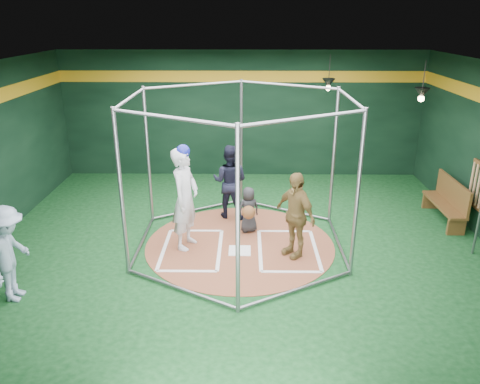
{
  "coord_description": "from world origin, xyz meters",
  "views": [
    {
      "loc": [
        0.12,
        -8.49,
        4.35
      ],
      "look_at": [
        0.0,
        0.1,
        1.1
      ],
      "focal_mm": 35.0,
      "sensor_mm": 36.0,
      "label": 1
    }
  ],
  "objects_px": {
    "batter_figure": "(185,198)",
    "visitor_leopard": "(295,215)",
    "umpire": "(230,182)",
    "dugout_bench": "(448,200)"
  },
  "relations": [
    {
      "from": "batter_figure",
      "to": "visitor_leopard",
      "type": "bearing_deg",
      "value": -9.1
    },
    {
      "from": "visitor_leopard",
      "to": "dugout_bench",
      "type": "bearing_deg",
      "value": 77.39
    },
    {
      "from": "batter_figure",
      "to": "visitor_leopard",
      "type": "xyz_separation_m",
      "value": [
        2.1,
        -0.34,
        -0.2
      ]
    },
    {
      "from": "umpire",
      "to": "dugout_bench",
      "type": "relative_size",
      "value": 1.02
    },
    {
      "from": "umpire",
      "to": "batter_figure",
      "type": "bearing_deg",
      "value": 76.26
    },
    {
      "from": "batter_figure",
      "to": "umpire",
      "type": "bearing_deg",
      "value": 61.27
    },
    {
      "from": "visitor_leopard",
      "to": "umpire",
      "type": "bearing_deg",
      "value": 177.37
    },
    {
      "from": "visitor_leopard",
      "to": "batter_figure",
      "type": "bearing_deg",
      "value": -136.72
    },
    {
      "from": "batter_figure",
      "to": "dugout_bench",
      "type": "height_order",
      "value": "batter_figure"
    },
    {
      "from": "visitor_leopard",
      "to": "dugout_bench",
      "type": "height_order",
      "value": "visitor_leopard"
    }
  ]
}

